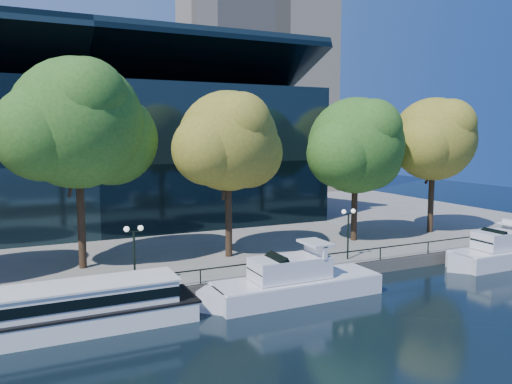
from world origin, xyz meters
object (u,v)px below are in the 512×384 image
tree_2 (80,126)px  tour_boat (54,310)px  tree_5 (435,141)px  lamp_2 (348,222)px  tree_3 (230,143)px  cruiser_far (500,251)px  tree_4 (358,148)px  cruiser_near (291,282)px  lamp_1 (134,242)px

tree_2 → tour_boat: bearing=-106.1°
tree_5 → lamp_2: (-14.21, -5.44, -6.21)m
tree_3 → lamp_2: tree_3 is taller
cruiser_far → tree_3: 24.22m
tree_3 → tree_4: (12.96, 0.73, -0.52)m
cruiser_far → cruiser_near: bearing=-179.8°
cruiser_near → lamp_2: lamp_2 is taller
tree_3 → tree_5: (22.26, 0.60, 0.02)m
cruiser_near → lamp_1: 10.61m
tour_boat → lamp_1: bearing=33.4°
cruiser_far → tree_4: size_ratio=0.84×
cruiser_far → tree_5: tree_5 is taller
cruiser_far → lamp_1: lamp_1 is taller
cruiser_far → lamp_2: bearing=163.0°
tree_3 → tree_2: bearing=173.2°
cruiser_near → lamp_2: size_ratio=3.18×
tree_4 → tree_5: (9.31, -0.13, 0.54)m
cruiser_far → tree_3: tree_3 is taller
tour_boat → lamp_2: bearing=8.7°
tree_4 → tree_3: bearing=-176.8°
cruiser_far → lamp_1: (-29.50, 3.86, 2.82)m
tour_boat → tree_2: 14.20m
tour_boat → tree_3: (13.89, 8.21, 8.85)m
cruiser_far → lamp_1: size_ratio=2.78×
cruiser_near → tree_4: bearing=37.7°
tree_2 → lamp_1: tree_2 is taller
tree_2 → tree_4: size_ratio=1.16×
tree_5 → lamp_1: tree_5 is taller
tree_5 → lamp_1: size_ratio=3.35×
cruiser_near → cruiser_far: 20.06m
cruiser_far → lamp_2: lamp_2 is taller
lamp_2 → tree_3: bearing=149.0°
tree_5 → lamp_2: tree_5 is taller
tour_boat → tree_5: (36.15, 8.81, 8.87)m
tree_5 → tree_3: bearing=-178.5°
tour_boat → tree_5: size_ratio=1.22×
tree_3 → lamp_1: bearing=-151.1°
tree_4 → lamp_1: (-21.73, -5.57, -5.67)m
cruiser_far → tree_2: size_ratio=0.73×
tour_boat → tree_5: tree_5 is taller
tree_3 → tree_5: tree_5 is taller
cruiser_near → tree_4: size_ratio=0.97×
cruiser_near → tree_3: bearing=94.4°
cruiser_far → tree_4: tree_4 is taller
tree_4 → lamp_2: 9.34m
cruiser_near → tree_3: tree_3 is taller
tour_boat → tree_4: 29.50m
tree_3 → tree_4: bearing=3.2°
tree_4 → lamp_2: tree_4 is taller
tree_4 → tour_boat: bearing=-161.6°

